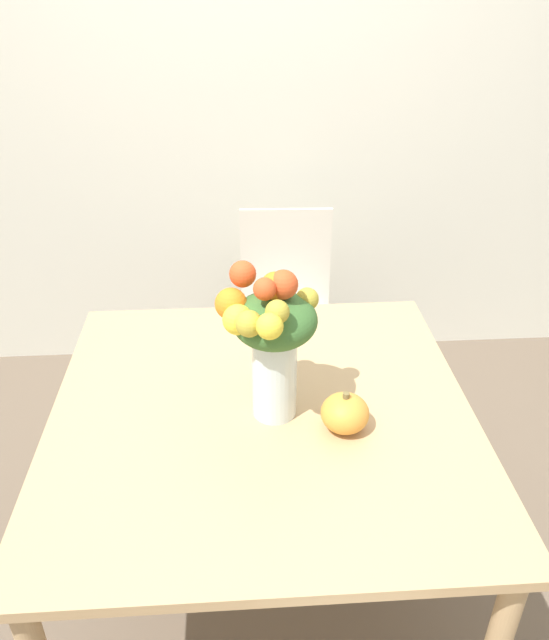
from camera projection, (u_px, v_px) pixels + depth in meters
name	position (u px, v px, depth m)	size (l,w,h in m)	color
ground_plane	(264.00, 583.00, 2.14)	(12.00, 12.00, 0.00)	brown
wall_back	(244.00, 88.00, 2.75)	(8.00, 0.06, 2.70)	silver
dining_table	(262.00, 434.00, 1.80)	(1.18, 1.19, 0.76)	tan
flower_vase	(271.00, 337.00, 1.62)	(0.27, 0.27, 0.44)	silver
pumpkin	(345.00, 413.00, 1.66)	(0.13, 0.13, 0.12)	gold
dining_chair_near_window	(286.00, 315.00, 2.76)	(0.44, 0.44, 0.93)	silver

